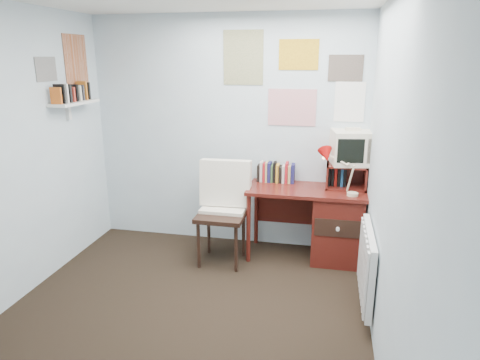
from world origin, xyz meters
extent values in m
plane|color=black|center=(0.00, 0.00, 0.00)|extent=(3.50, 3.50, 0.00)
cube|color=silver|center=(0.00, 1.75, 1.25)|extent=(3.00, 0.02, 2.50)
cube|color=silver|center=(1.50, 0.00, 1.25)|extent=(0.02, 3.50, 2.50)
cube|color=#5B1B14|center=(0.90, 1.48, 0.74)|extent=(1.20, 0.55, 0.03)
cube|color=#5B1B14|center=(1.23, 1.48, 0.36)|extent=(0.50, 0.50, 0.72)
cylinder|color=#5B1B14|center=(0.34, 1.24, 0.36)|extent=(0.04, 0.04, 0.72)
cylinder|color=#5B1B14|center=(0.34, 1.71, 0.36)|extent=(0.04, 0.04, 0.72)
cube|color=#5B1B14|center=(0.65, 1.73, 0.42)|extent=(0.64, 0.02, 0.30)
cube|color=black|center=(0.07, 1.18, 0.51)|extent=(0.52, 0.50, 1.02)
cube|color=#AF0C0B|center=(1.35, 1.33, 0.96)|extent=(0.31, 0.28, 0.39)
cube|color=#5B1B14|center=(1.29, 1.59, 0.89)|extent=(0.40, 0.30, 0.25)
cube|color=beige|center=(1.33, 1.61, 1.20)|extent=(0.45, 0.42, 0.37)
cube|color=#5B1B14|center=(0.66, 1.66, 0.87)|extent=(0.60, 0.14, 0.22)
cube|color=white|center=(1.46, 0.55, 0.42)|extent=(0.09, 0.80, 0.60)
cube|color=white|center=(-1.40, 1.10, 1.62)|extent=(0.20, 0.62, 0.24)
cube|color=white|center=(0.70, 1.74, 1.85)|extent=(1.20, 0.01, 0.90)
cube|color=white|center=(-1.49, 1.10, 2.00)|extent=(0.01, 0.70, 0.60)
camera|label=1|loc=(1.09, -2.76, 2.06)|focal=32.00mm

